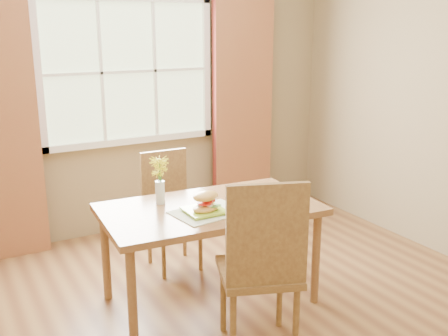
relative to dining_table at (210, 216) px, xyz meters
name	(u,v)px	position (x,y,z in m)	size (l,w,h in m)	color
room	(233,120)	(0.01, -0.29, 0.71)	(4.24, 3.84, 2.74)	brown
window	(128,72)	(0.01, 1.58, 0.86)	(1.62, 0.06, 1.32)	#BACF9C
curtain_right	(243,108)	(1.16, 1.49, 0.46)	(0.65, 0.08, 2.20)	maroon
dining_table	(210,216)	(0.00, 0.00, 0.00)	(1.51, 0.92, 0.71)	brown
chair_near	(262,262)	(-0.03, -0.71, -0.04)	(0.59, 0.59, 1.09)	olive
chair_far	(170,204)	(0.00, 0.70, -0.13)	(0.40, 0.40, 0.93)	olive
placemat	(208,212)	(-0.07, -0.11, 0.08)	(0.45, 0.33, 0.01)	beige
plate	(204,211)	(-0.10, -0.11, 0.09)	(0.25, 0.25, 0.01)	#9BC631
croissant_sandwich	(206,202)	(-0.10, -0.13, 0.16)	(0.20, 0.15, 0.14)	#F0B351
water_glass	(251,196)	(0.27, -0.10, 0.13)	(0.08, 0.08, 0.12)	silver
flower_vase	(160,175)	(-0.27, 0.21, 0.28)	(0.13, 0.13, 0.33)	silver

